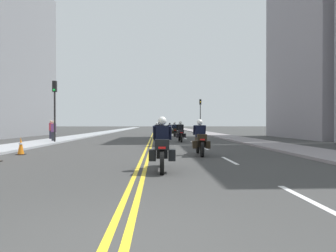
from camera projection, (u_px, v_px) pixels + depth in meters
ground_plane at (154, 132)px, 51.44m from camera, size 264.00×264.00×0.00m
sidewalk_left at (107, 132)px, 51.14m from camera, size 2.73×144.00×0.12m
sidewalk_right at (200, 132)px, 51.74m from camera, size 2.73×144.00×0.12m
centreline_yellow_inner at (153, 132)px, 51.44m from camera, size 0.12×132.00×0.01m
centreline_yellow_outer at (155, 132)px, 51.45m from camera, size 0.12×132.00×0.01m
lane_dashes_white at (183, 137)px, 32.58m from camera, size 0.14×56.40×0.01m
building_left_1 at (0, 54)px, 33.98m from camera, size 7.00×16.59×18.67m
building_right_1 at (320, 16)px, 30.27m from camera, size 6.40×12.38×24.74m
motorcycle_0 at (162, 149)px, 9.02m from camera, size 0.77×2.29×1.64m
motorcycle_1 at (200, 141)px, 13.44m from camera, size 0.77×2.31×1.63m
motorcycle_2 at (160, 136)px, 19.10m from camera, size 0.77×2.31×1.62m
motorcycle_3 at (180, 133)px, 23.80m from camera, size 0.78×2.16×1.66m
motorcycle_4 at (159, 132)px, 28.60m from camera, size 0.78×2.25×1.60m
motorcycle_5 at (175, 131)px, 33.68m from camera, size 0.76×2.19×1.65m
motorcycle_6 at (157, 130)px, 38.98m from camera, size 0.76×2.25×1.62m
motorcycle_7 at (170, 129)px, 43.86m from camera, size 0.77×2.25×1.61m
traffic_cone_2 at (21, 146)px, 13.76m from camera, size 0.35×0.35×0.81m
traffic_light_near at (55, 100)px, 21.93m from camera, size 0.28×0.38×4.57m
traffic_light_far at (200, 110)px, 44.72m from camera, size 0.28×0.38×5.11m
pedestrian_0 at (54, 131)px, 23.16m from camera, size 0.42×0.36×1.66m
pedestrian_1 at (51, 130)px, 26.35m from camera, size 0.25×0.38×1.74m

